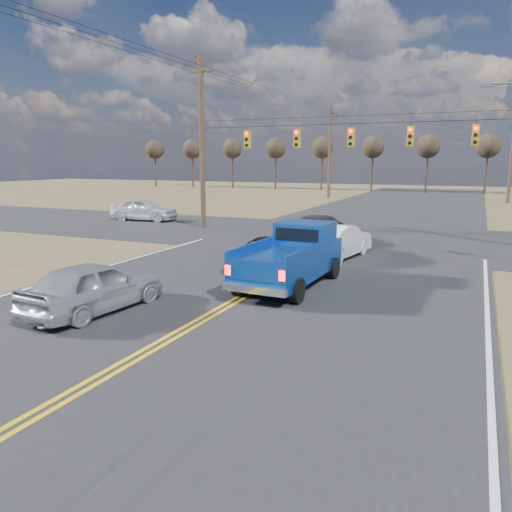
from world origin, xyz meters
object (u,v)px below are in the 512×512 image
at_px(white_car_queue, 336,241).
at_px(cross_car_west, 144,209).
at_px(black_suv, 272,252).
at_px(pickup_truck, 292,257).
at_px(dgrey_car_queue, 320,229).
at_px(silver_suv, 94,286).

bearing_deg(white_car_queue, cross_car_west, -18.19).
relative_size(black_suv, white_car_queue, 0.99).
bearing_deg(pickup_truck, dgrey_car_queue, 102.88).
bearing_deg(silver_suv, cross_car_west, -51.67).
bearing_deg(white_car_queue, black_suv, 67.01).
distance_m(pickup_truck, dgrey_car_queue, 9.00).
bearing_deg(black_suv, silver_suv, 71.82).
xyz_separation_m(silver_suv, dgrey_car_queue, (2.30, 13.77, 0.00)).
relative_size(black_suv, cross_car_west, 0.97).
xyz_separation_m(silver_suv, cross_car_west, (-11.64, 18.04, 0.06)).
distance_m(white_car_queue, cross_car_west, 17.54).
xyz_separation_m(white_car_queue, dgrey_car_queue, (-1.76, 3.54, -0.02)).
height_order(dgrey_car_queue, cross_car_west, cross_car_west).
bearing_deg(dgrey_car_queue, cross_car_west, -12.46).
distance_m(silver_suv, white_car_queue, 11.01).
relative_size(pickup_truck, dgrey_car_queue, 1.09).
distance_m(white_car_queue, dgrey_car_queue, 3.95).
bearing_deg(silver_suv, white_car_queue, -106.15).
height_order(black_suv, dgrey_car_queue, dgrey_car_queue).
distance_m(pickup_truck, silver_suv, 6.33).
bearing_deg(pickup_truck, cross_car_west, 142.20).
height_order(white_car_queue, dgrey_car_queue, white_car_queue).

